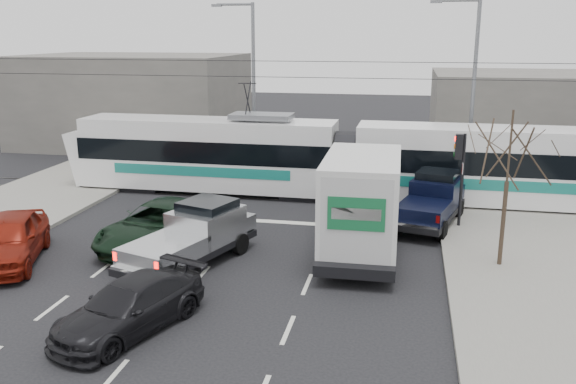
% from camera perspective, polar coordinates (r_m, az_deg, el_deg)
% --- Properties ---
extents(ground, '(120.00, 120.00, 0.00)m').
position_cam_1_polar(ground, '(19.07, -3.29, -8.22)').
color(ground, black).
rests_on(ground, ground).
extents(sidewalk_right, '(6.00, 60.00, 0.15)m').
position_cam_1_polar(sidewalk_right, '(19.06, 24.33, -9.36)').
color(sidewalk_right, gray).
rests_on(sidewalk_right, ground).
extents(rails, '(60.00, 1.60, 0.03)m').
position_cam_1_polar(rails, '(28.35, 1.74, -0.48)').
color(rails, '#33302D').
rests_on(rails, ground).
extents(building_left, '(14.00, 10.00, 6.00)m').
position_cam_1_polar(building_left, '(43.38, -14.21, 8.38)').
color(building_left, slate).
rests_on(building_left, ground).
extents(building_right, '(12.00, 10.00, 5.00)m').
position_cam_1_polar(building_right, '(41.97, 21.63, 6.92)').
color(building_right, slate).
rests_on(building_right, ground).
extents(bare_tree, '(2.40, 2.40, 5.00)m').
position_cam_1_polar(bare_tree, '(20.07, 20.01, 3.39)').
color(bare_tree, '#47382B').
rests_on(bare_tree, ground).
extents(traffic_signal, '(0.44, 0.44, 3.60)m').
position_cam_1_polar(traffic_signal, '(24.04, 15.78, 2.90)').
color(traffic_signal, black).
rests_on(traffic_signal, ground).
extents(street_lamp_near, '(2.38, 0.25, 9.00)m').
position_cam_1_polar(street_lamp_near, '(31.21, 16.66, 9.84)').
color(street_lamp_near, slate).
rests_on(street_lamp_near, ground).
extents(street_lamp_far, '(2.38, 0.25, 9.00)m').
position_cam_1_polar(street_lamp_far, '(34.19, -3.54, 10.78)').
color(street_lamp_far, slate).
rests_on(street_lamp_far, ground).
extents(catenary, '(60.00, 0.20, 7.00)m').
position_cam_1_polar(catenary, '(27.59, 1.81, 7.30)').
color(catenary, black).
rests_on(catenary, ground).
extents(tram, '(25.39, 2.79, 5.18)m').
position_cam_1_polar(tram, '(27.91, 5.37, 3.08)').
color(tram, white).
rests_on(tram, ground).
extents(silver_pickup, '(3.43, 5.68, 1.95)m').
position_cam_1_polar(silver_pickup, '(20.38, -8.66, -3.92)').
color(silver_pickup, black).
rests_on(silver_pickup, ground).
extents(box_truck, '(2.51, 7.09, 3.53)m').
position_cam_1_polar(box_truck, '(20.96, 6.98, -1.14)').
color(box_truck, black).
rests_on(box_truck, ground).
extents(navy_pickup, '(2.97, 5.15, 2.05)m').
position_cam_1_polar(navy_pickup, '(24.78, 13.39, -0.71)').
color(navy_pickup, black).
rests_on(navy_pickup, ground).
extents(green_car, '(3.52, 5.89, 1.53)m').
position_cam_1_polar(green_car, '(22.30, -11.93, -3.00)').
color(green_car, black).
rests_on(green_car, ground).
extents(red_car, '(3.57, 5.22, 1.65)m').
position_cam_1_polar(red_car, '(22.14, -24.70, -4.03)').
color(red_car, maroon).
rests_on(red_car, ground).
extents(dark_car, '(3.28, 4.83, 1.30)m').
position_cam_1_polar(dark_car, '(16.31, -14.61, -10.33)').
color(dark_car, black).
rests_on(dark_car, ground).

